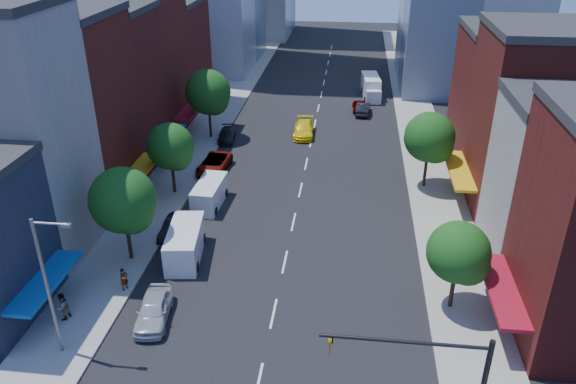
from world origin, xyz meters
name	(u,v)px	position (x,y,z in m)	size (l,w,h in m)	color
ground	(258,383)	(0.00, 0.00, 0.00)	(220.00, 220.00, 0.00)	black
sidewalk_left	(211,125)	(-12.50, 40.00, 0.07)	(5.00, 120.00, 0.15)	gray
sidewalk_right	(421,133)	(12.50, 40.00, 0.07)	(5.00, 120.00, 0.15)	gray
bldg_left_2	(54,112)	(-21.00, 20.50, 8.00)	(12.00, 9.00, 16.00)	#5A1A15
bldg_left_3	(96,89)	(-21.00, 29.00, 7.50)	(12.00, 8.00, 15.00)	#541515
bldg_left_4	(127,58)	(-21.00, 37.50, 8.50)	(12.00, 9.00, 17.00)	#5A1A15
bldg_left_5	(156,56)	(-21.00, 47.00, 6.50)	(12.00, 10.00, 13.00)	#541515
bldg_right_2	(551,123)	(21.00, 24.00, 7.50)	(12.00, 10.00, 15.00)	#5A1A15
bldg_right_3	(519,99)	(21.00, 34.00, 6.50)	(12.00, 10.00, 13.00)	#541515
streetlight	(49,280)	(-11.81, 1.00, 5.28)	(2.25, 0.25, 9.00)	slate
tree_left_near	(125,203)	(-11.35, 10.92, 4.87)	(4.80, 4.80, 7.30)	black
tree_left_mid	(172,148)	(-11.35, 21.92, 4.53)	(4.20, 4.20, 6.65)	black
tree_left_far	(209,94)	(-11.35, 35.92, 5.20)	(5.00, 5.00, 7.75)	black
tree_right_near	(461,255)	(11.65, 7.92, 4.19)	(4.00, 4.00, 6.20)	black
tree_right_far	(431,139)	(11.65, 25.92, 4.86)	(4.60, 4.60, 7.20)	black
parked_car_front	(154,309)	(-7.50, 4.53, 0.81)	(1.92, 4.77, 1.62)	#AFB0B4
parked_car_second	(175,227)	(-9.30, 14.92, 0.70)	(1.49, 4.26, 1.40)	black
parked_car_third	(214,164)	(-8.99, 27.20, 0.77)	(2.55, 5.53, 1.54)	#999999
parked_car_rear	(227,135)	(-9.50, 35.41, 0.64)	(1.78, 4.38, 1.27)	black
cargo_van_near	(185,244)	(-7.48, 11.65, 1.21)	(2.98, 5.97, 2.44)	silver
cargo_van_far	(209,194)	(-7.70, 20.05, 1.09)	(2.29, 5.23, 2.20)	silver
taxi	(304,129)	(-1.00, 38.02, 0.79)	(2.21, 5.44, 1.58)	yellow
traffic_car_oncoming	(363,108)	(5.79, 46.35, 0.73)	(1.55, 4.45, 1.47)	black
traffic_car_far	(360,105)	(5.36, 47.50, 0.73)	(1.73, 4.31, 1.47)	#999999
box_truck	(371,88)	(6.86, 53.68, 1.34)	(2.79, 7.23, 2.84)	silver
pedestrian_near	(124,279)	(-10.50, 7.23, 0.97)	(0.60, 0.39, 1.65)	#999999
pedestrian_far	(62,307)	(-13.20, 3.77, 1.10)	(0.93, 0.72, 1.91)	#999999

